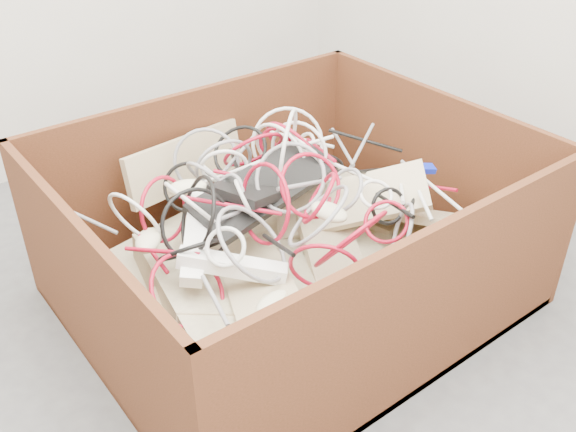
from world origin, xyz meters
TOP-DOWN VIEW (x-y plane):
  - ground at (0.00, 0.00)m, footprint 3.00×3.00m
  - cardboard_box at (0.25, 0.15)m, footprint 1.32×1.10m
  - keyboard_pile at (0.27, 0.17)m, footprint 1.16×0.97m
  - mice_scatter at (0.12, 0.18)m, footprint 0.78×0.69m
  - power_strip_left at (-0.05, 0.18)m, footprint 0.24×0.30m
  - power_strip_right at (-0.03, 0.02)m, footprint 0.26×0.23m
  - vga_plug at (0.75, 0.04)m, footprint 0.06×0.06m
  - cable_tangle at (0.21, 0.20)m, footprint 1.14×0.87m

SIDE VIEW (x-z plane):
  - ground at x=0.00m, z-range 0.00..0.00m
  - cardboard_box at x=0.25m, z-range -0.15..0.42m
  - keyboard_pile at x=0.27m, z-range 0.09..0.45m
  - power_strip_right at x=-0.03m, z-range 0.29..0.38m
  - power_strip_left at x=-0.05m, z-range 0.29..0.43m
  - vga_plug at x=0.75m, z-range 0.35..0.38m
  - mice_scatter at x=0.12m, z-range 0.28..0.46m
  - cable_tangle at x=0.21m, z-range 0.17..0.64m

